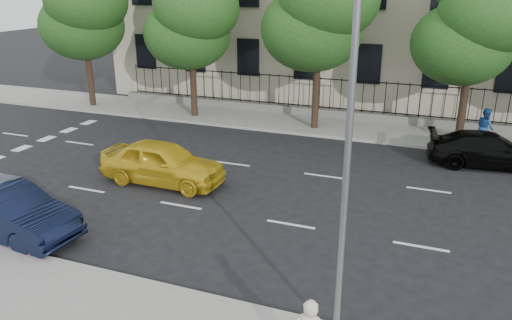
{
  "coord_description": "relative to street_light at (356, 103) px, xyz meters",
  "views": [
    {
      "loc": [
        4.06,
        -11.3,
        7.39
      ],
      "look_at": [
        -1.39,
        3.0,
        1.86
      ],
      "focal_mm": 35.0,
      "sensor_mm": 36.0,
      "label": 1
    }
  ],
  "objects": [
    {
      "name": "tree_d",
      "position": [
        2.54,
        15.13,
        0.69
      ],
      "size": [
        5.34,
        4.94,
        8.84
      ],
      "color": "#382619",
      "rests_on": "far_sidewalk"
    },
    {
      "name": "ground",
      "position": [
        -2.5,
        1.77,
        -5.15
      ],
      "size": [
        120.0,
        120.0,
        0.0
      ],
      "primitive_type": "plane",
      "color": "black",
      "rests_on": "ground"
    },
    {
      "name": "yellow_taxi",
      "position": [
        -8.14,
        5.9,
        -4.32
      ],
      "size": [
        4.88,
        2.03,
        1.65
      ],
      "primitive_type": "imported",
      "rotation": [
        0.0,
        0.0,
        1.55
      ],
      "color": "gold",
      "rests_on": "ground"
    },
    {
      "name": "navy_sedan",
      "position": [
        -10.36,
        0.57,
        -4.36
      ],
      "size": [
        4.93,
        2.15,
        1.58
      ],
      "primitive_type": "imported",
      "rotation": [
        0.0,
        0.0,
        1.47
      ],
      "color": "black",
      "rests_on": "ground"
    },
    {
      "name": "far_sidewalk",
      "position": [
        -2.5,
        15.77,
        -5.07
      ],
      "size": [
        60.0,
        4.0,
        0.15
      ],
      "primitive_type": "cube",
      "color": "gray",
      "rests_on": "ground"
    },
    {
      "name": "tree_a",
      "position": [
        -18.46,
        15.13,
        0.98
      ],
      "size": [
        5.71,
        5.31,
        9.39
      ],
      "color": "#382619",
      "rests_on": "far_sidewalk"
    },
    {
      "name": "lane_markings",
      "position": [
        -2.5,
        6.52,
        -5.14
      ],
      "size": [
        49.6,
        4.62,
        0.01
      ],
      "primitive_type": null,
      "color": "silver",
      "rests_on": "ground"
    },
    {
      "name": "black_sedan",
      "position": [
        3.65,
        12.36,
        -4.43
      ],
      "size": [
        5.14,
        2.64,
        1.43
      ],
      "primitive_type": "imported",
      "rotation": [
        0.0,
        0.0,
        1.7
      ],
      "color": "black",
      "rests_on": "ground"
    },
    {
      "name": "street_light",
      "position": [
        0.0,
        0.0,
        0.0
      ],
      "size": [
        0.25,
        3.32,
        8.05
      ],
      "color": "slate",
      "rests_on": "near_sidewalk"
    },
    {
      "name": "iron_fence",
      "position": [
        -2.5,
        17.47,
        -4.5
      ],
      "size": [
        30.0,
        0.5,
        2.2
      ],
      "color": "slate",
      "rests_on": "far_sidewalk"
    },
    {
      "name": "crosswalk",
      "position": [
        -16.5,
        6.37,
        -5.14
      ],
      "size": [
        0.5,
        12.1,
        0.01
      ],
      "primitive_type": null,
      "color": "silver",
      "rests_on": "ground"
    },
    {
      "name": "tree_b",
      "position": [
        -11.46,
        15.13,
        0.69
      ],
      "size": [
        5.53,
        5.12,
        8.97
      ],
      "color": "#382619",
      "rests_on": "far_sidewalk"
    },
    {
      "name": "pedestrian_far",
      "position": [
        3.56,
        14.75,
        -4.11
      ],
      "size": [
        0.96,
        1.06,
        1.78
      ],
      "primitive_type": "imported",
      "rotation": [
        0.0,
        0.0,
        1.98
      ],
      "color": "navy",
      "rests_on": "far_sidewalk"
    },
    {
      "name": "tree_c",
      "position": [
        -4.46,
        15.13,
        1.26
      ],
      "size": [
        5.89,
        5.5,
        9.8
      ],
      "color": "#382619",
      "rests_on": "far_sidewalk"
    }
  ]
}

